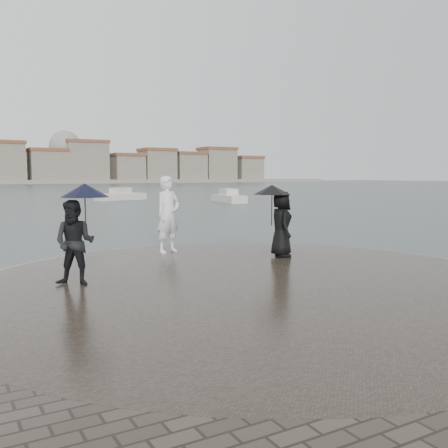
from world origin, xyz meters
TOP-DOWN VIEW (x-y plane):
  - ground at (0.00, 0.00)m, footprint 400.00×400.00m
  - kerb_ring at (0.00, 3.50)m, footprint 12.50×12.50m
  - quay_tip at (0.00, 3.50)m, footprint 11.90×11.90m
  - statue at (-0.02, 7.99)m, footprint 0.92×0.74m
  - visitor_left at (-3.28, 5.00)m, footprint 1.27×1.09m
  - visitor_right at (2.30, 5.83)m, footprint 1.19×1.13m
  - boats at (4.14, 36.61)m, footprint 38.55×21.72m

SIDE VIEW (x-z plane):
  - ground at x=0.00m, z-range 0.00..0.00m
  - kerb_ring at x=0.00m, z-range 0.00..0.32m
  - quay_tip at x=0.00m, z-range 0.00..0.36m
  - boats at x=4.14m, z-range -0.37..1.13m
  - visitor_left at x=-3.28m, z-range 0.43..2.47m
  - statue at x=-0.02m, z-range 0.36..2.55m
  - visitor_right at x=2.30m, z-range 0.50..2.45m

